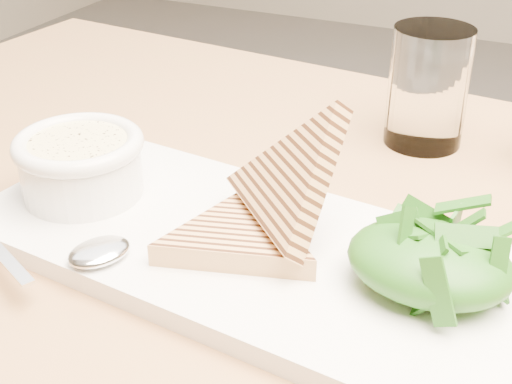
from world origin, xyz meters
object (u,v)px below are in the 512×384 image
at_px(table_top, 274,257).
at_px(platter, 245,249).
at_px(soup_bowl, 82,172).
at_px(glass_near, 428,87).

xyz_separation_m(table_top, platter, (-0.01, -0.04, 0.03)).
xyz_separation_m(platter, soup_bowl, (-0.16, 0.01, 0.03)).
height_order(soup_bowl, glass_near, glass_near).
bearing_deg(table_top, platter, -103.29).
relative_size(platter, glass_near, 3.66).
relative_size(table_top, platter, 2.67).
bearing_deg(platter, table_top, 76.71).
relative_size(platter, soup_bowl, 4.35).
height_order(table_top, platter, platter).
bearing_deg(soup_bowl, platter, -2.87).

